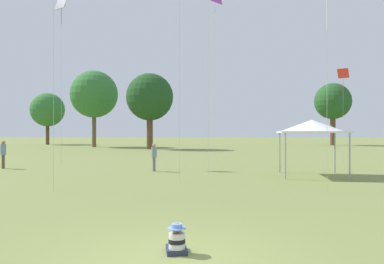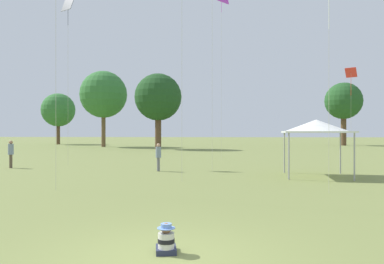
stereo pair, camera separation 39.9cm
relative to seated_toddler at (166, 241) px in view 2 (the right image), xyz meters
name	(u,v)px [view 2 (the right image)]	position (x,y,z in m)	size (l,w,h in m)	color
ground_plane	(162,261)	(-0.02, -0.39, -0.23)	(300.00, 300.00, 0.00)	olive
seated_toddler	(166,241)	(0.00, 0.00, 0.00)	(0.44, 0.51, 0.56)	#282D47
person_standing_1	(11,151)	(-11.74, 15.08, 0.78)	(0.40, 0.40, 1.68)	brown
person_standing_3	(158,154)	(-2.49, 13.96, 0.70)	(0.36, 0.36, 1.56)	slate
canopy_tent	(316,126)	(5.68, 12.11, 2.23)	(3.46, 3.46, 2.80)	white
kite_0	(68,9)	(-9.06, 17.22, 10.09)	(1.06, 0.85, 11.12)	#1E2328
kite_1	(351,76)	(10.23, 20.65, 5.95)	(0.88, 0.78, 6.74)	red
distant_tree_0	(344,101)	(20.85, 55.54, 6.92)	(5.93, 5.93, 10.20)	brown
distant_tree_1	(103,95)	(-16.17, 46.92, 7.43)	(6.86, 6.86, 11.12)	brown
distant_tree_2	(58,110)	(-27.46, 56.87, 5.79)	(5.82, 5.82, 8.96)	brown
distant_tree_3	(158,98)	(-6.97, 40.41, 6.35)	(6.00, 6.00, 9.63)	brown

